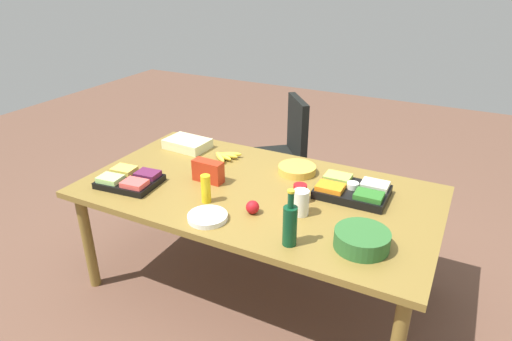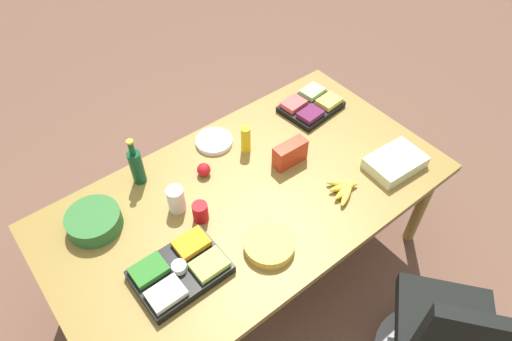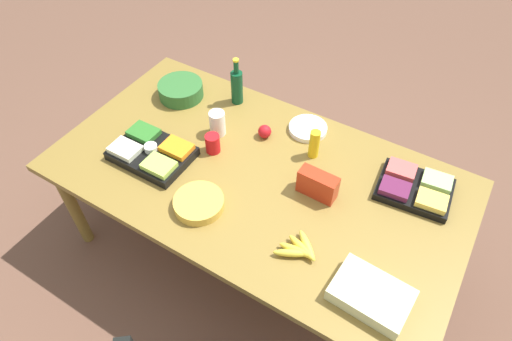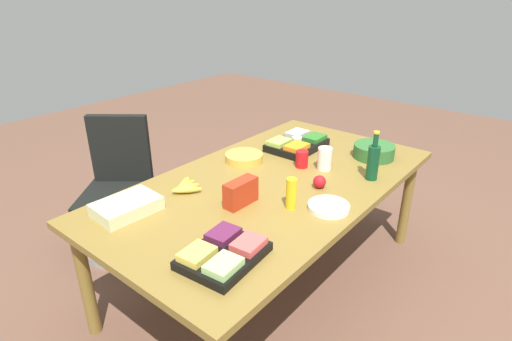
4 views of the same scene
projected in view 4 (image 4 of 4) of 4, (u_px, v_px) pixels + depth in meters
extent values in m
plane|color=brown|center=(270.00, 279.00, 2.80)|extent=(10.00, 10.00, 0.00)
cube|color=olive|center=(272.00, 184.00, 2.50)|extent=(2.18, 1.19, 0.04)
cylinder|color=olive|center=(406.00, 202.00, 3.07)|extent=(0.07, 0.07, 0.70)
cylinder|color=olive|center=(86.00, 282.00, 2.25)|extent=(0.07, 0.07, 0.70)
cylinder|color=olive|center=(294.00, 167.00, 3.65)|extent=(0.07, 0.07, 0.70)
cylinder|color=gray|center=(124.00, 244.00, 3.14)|extent=(0.56, 0.56, 0.05)
cylinder|color=gray|center=(120.00, 221.00, 3.05)|extent=(0.06, 0.06, 0.37)
cube|color=black|center=(116.00, 199.00, 2.97)|extent=(0.67, 0.67, 0.09)
cube|color=black|center=(120.00, 149.00, 3.05)|extent=(0.32, 0.37, 0.51)
cube|color=beige|center=(127.00, 207.00, 2.14)|extent=(0.33, 0.24, 0.07)
cube|color=#B52D16|center=(241.00, 192.00, 2.21)|extent=(0.20, 0.09, 0.14)
cube|color=black|center=(297.00, 145.00, 2.98)|extent=(0.42, 0.30, 0.05)
cube|color=orange|center=(297.00, 147.00, 2.84)|extent=(0.16, 0.12, 0.03)
cube|color=#2C6D25|center=(315.00, 138.00, 3.00)|extent=(0.16, 0.12, 0.03)
cube|color=#A7CF51|center=(279.00, 142.00, 2.92)|extent=(0.16, 0.12, 0.03)
cube|color=beige|center=(297.00, 133.00, 3.09)|extent=(0.16, 0.12, 0.03)
cylinder|color=white|center=(297.00, 139.00, 2.96)|extent=(0.07, 0.07, 0.04)
cylinder|color=gold|center=(244.00, 157.00, 2.77)|extent=(0.29, 0.29, 0.05)
cylinder|color=red|center=(302.00, 159.00, 2.66)|extent=(0.10, 0.10, 0.11)
cube|color=black|center=(224.00, 256.00, 1.78)|extent=(0.39, 0.31, 0.04)
cube|color=#A9DB7E|center=(223.00, 265.00, 1.66)|extent=(0.15, 0.13, 0.03)
cube|color=#E9534F|center=(249.00, 244.00, 1.80)|extent=(0.15, 0.13, 0.03)
cube|color=#F0CB4F|center=(197.00, 254.00, 1.73)|extent=(0.15, 0.13, 0.03)
cube|color=#5B1E41|center=(223.00, 234.00, 1.87)|extent=(0.15, 0.13, 0.03)
sphere|color=red|center=(319.00, 182.00, 2.40)|extent=(0.10, 0.10, 0.08)
cylinder|color=white|center=(325.00, 159.00, 2.62)|extent=(0.09, 0.09, 0.15)
cylinder|color=white|center=(329.00, 207.00, 2.18)|extent=(0.24, 0.24, 0.03)
cylinder|color=#0E4224|center=(373.00, 163.00, 2.48)|extent=(0.09, 0.09, 0.21)
cylinder|color=#0E4224|center=(376.00, 140.00, 2.42)|extent=(0.04, 0.04, 0.08)
cylinder|color=gold|center=(377.00, 133.00, 2.40)|extent=(0.04, 0.04, 0.01)
cylinder|color=yellow|center=(291.00, 194.00, 2.16)|extent=(0.06, 0.06, 0.17)
cylinder|color=#2D652C|center=(374.00, 151.00, 2.81)|extent=(0.29, 0.29, 0.09)
ellipsoid|color=gold|center=(187.00, 190.00, 2.34)|extent=(0.15, 0.14, 0.04)
ellipsoid|color=yellow|center=(186.00, 188.00, 2.36)|extent=(0.17, 0.09, 0.04)
ellipsoid|color=yellow|center=(185.00, 186.00, 2.38)|extent=(0.17, 0.05, 0.04)
ellipsoid|color=yellow|center=(184.00, 184.00, 2.40)|extent=(0.17, 0.11, 0.04)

